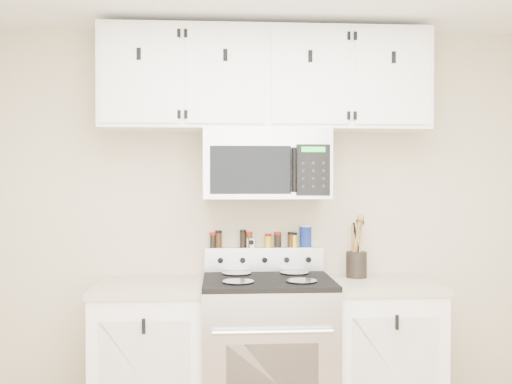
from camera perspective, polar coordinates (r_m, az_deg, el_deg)
back_wall at (r=3.70m, az=0.77°, el=-3.18°), size 3.50×0.01×2.50m
range at (r=3.53m, az=1.17°, el=-16.03°), size 0.76×0.65×1.10m
base_cabinet_left at (r=3.57m, az=-10.45°, el=-16.27°), size 0.64×0.62×0.92m
base_cabinet_right at (r=3.67m, az=12.35°, el=-15.77°), size 0.64×0.62×0.92m
microwave at (r=3.50m, az=1.01°, el=2.80°), size 0.76×0.44×0.42m
upper_cabinets at (r=3.58m, az=0.97°, el=11.14°), size 2.00×0.35×0.62m
utensil_crock at (r=3.66m, az=10.01°, el=-6.95°), size 0.13×0.13×0.38m
kitchen_timer at (r=3.67m, az=-0.49°, el=-5.10°), size 0.06×0.05×0.06m
salt_canister at (r=3.70m, az=4.97°, el=-4.41°), size 0.08×0.08×0.14m
spice_jar_0 at (r=3.66m, az=-4.33°, el=-4.80°), size 0.04×0.04×0.10m
spice_jar_1 at (r=3.66m, az=-3.77°, el=-4.71°), size 0.04×0.04×0.11m
spice_jar_2 at (r=3.66m, az=-1.32°, el=-4.67°), size 0.04×0.04×0.11m
spice_jar_3 at (r=3.67m, az=-0.69°, el=-4.78°), size 0.04×0.04×0.10m
spice_jar_4 at (r=3.67m, az=1.22°, el=-4.86°), size 0.04×0.04×0.09m
spice_jar_5 at (r=3.68m, az=2.18°, el=-4.78°), size 0.05×0.05×0.10m
spice_jar_6 at (r=3.69m, az=3.51°, el=-4.76°), size 0.04×0.04×0.10m
spice_jar_7 at (r=3.69m, az=3.81°, el=-4.78°), size 0.04×0.04×0.09m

